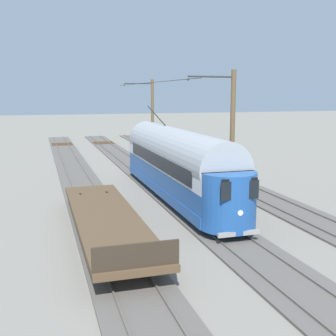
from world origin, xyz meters
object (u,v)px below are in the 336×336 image
(flatcar_adjacent, at_px, (107,218))
(catenary_pole_mid_near, at_px, (231,135))
(vintage_streetcar, at_px, (176,162))
(catenary_pole_foreground, at_px, (152,118))

(flatcar_adjacent, bearing_deg, catenary_pole_mid_near, -153.51)
(vintage_streetcar, distance_m, catenary_pole_mid_near, 3.78)
(vintage_streetcar, bearing_deg, catenary_pole_foreground, -99.46)
(catenary_pole_foreground, distance_m, catenary_pole_mid_near, 17.94)
(vintage_streetcar, xyz_separation_m, catenary_pole_foreground, (-2.65, -15.90, 1.76))
(flatcar_adjacent, height_order, catenary_pole_mid_near, catenary_pole_mid_near)
(vintage_streetcar, height_order, flatcar_adjacent, vintage_streetcar)
(catenary_pole_mid_near, bearing_deg, catenary_pole_foreground, -90.00)
(flatcar_adjacent, relative_size, catenary_pole_mid_near, 1.66)
(vintage_streetcar, bearing_deg, catenary_pole_mid_near, 142.38)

